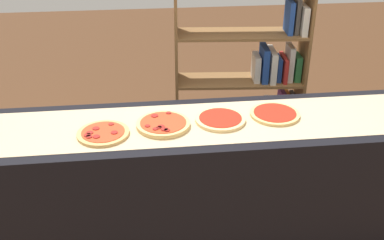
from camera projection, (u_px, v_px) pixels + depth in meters
The scene contains 7 objects.
counter at pixel (192, 196), 2.49m from camera, with size 2.65×0.57×0.91m, color black.
parchment_paper at pixel (192, 123), 2.28m from camera, with size 2.30×0.44×0.00m, color tan.
pizza_pepperoni_0 at pixel (103, 133), 2.17m from camera, with size 0.25×0.25×0.02m.
pizza_pepperoni_1 at pixel (163, 124), 2.25m from camera, with size 0.27×0.27×0.03m.
pizza_plain_2 at pixel (220, 119), 2.30m from camera, with size 0.26×0.26×0.02m.
pizza_plain_3 at pixel (275, 114), 2.35m from camera, with size 0.26×0.26×0.02m.
bookshelf at pixel (257, 89), 3.33m from camera, with size 0.94×0.37×1.41m.
Camera 1 is at (-0.23, -2.00, 1.99)m, focal length 42.46 mm.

